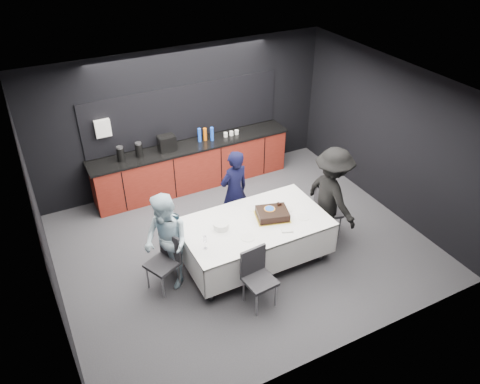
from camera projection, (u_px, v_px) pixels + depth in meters
name	position (u px, v px, depth m)	size (l,w,h in m)	color
ground	(243.00, 245.00, 8.10)	(6.00, 6.00, 0.00)	#3C3C40
room_shell	(243.00, 151.00, 7.08)	(6.04, 5.04, 2.82)	white
kitchenette	(192.00, 162.00, 9.44)	(4.10, 0.64, 2.05)	maroon
party_table	(254.00, 229.00, 7.45)	(2.32, 1.32, 0.78)	#99999E
cake_assembly	(272.00, 214.00, 7.45)	(0.62, 0.56, 0.17)	yellow
plate_stack	(221.00, 226.00, 7.21)	(0.24, 0.24, 0.10)	white
loose_plate_near	(248.00, 237.00, 7.05)	(0.22, 0.22, 0.01)	white
loose_plate_right_a	(286.00, 209.00, 7.67)	(0.21, 0.21, 0.01)	white
loose_plate_right_b	(304.00, 217.00, 7.48)	(0.20, 0.20, 0.01)	white
loose_plate_far	(252.00, 208.00, 7.67)	(0.18, 0.18, 0.01)	white
fork_pile	(287.00, 230.00, 7.18)	(0.18, 0.11, 0.03)	white
champagne_flute	(205.00, 240.00, 6.75)	(0.06, 0.06, 0.22)	white
chair_left	(165.00, 257.00, 7.04)	(0.56, 0.56, 0.92)	#29282D
chair_right	(325.00, 208.00, 8.11)	(0.51, 0.51, 0.92)	#29282D
chair_near	(257.00, 273.00, 6.75)	(0.46, 0.46, 0.92)	#29282D
person_center	(234.00, 191.00, 8.10)	(0.57, 0.37, 1.56)	black
person_left	(166.00, 242.00, 6.94)	(0.77, 0.60, 1.59)	silver
person_right	(331.00, 196.00, 7.82)	(1.13, 0.65, 1.75)	black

